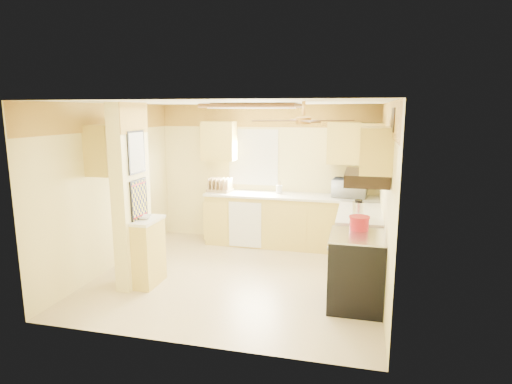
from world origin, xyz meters
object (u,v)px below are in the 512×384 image
(stove, at_px, (356,270))
(dutch_oven, at_px, (359,223))
(kettle, at_px, (358,209))
(bowl, at_px, (145,217))
(microwave, at_px, (350,188))

(stove, relative_size, dutch_oven, 3.54)
(kettle, bearing_deg, bowl, -164.46)
(bowl, relative_size, kettle, 0.76)
(microwave, distance_m, kettle, 1.40)
(microwave, bearing_deg, stove, 101.45)
(stove, xyz_separation_m, kettle, (-0.01, 0.79, 0.59))
(microwave, bearing_deg, dutch_oven, 102.35)
(microwave, bearing_deg, bowl, 46.33)
(stove, distance_m, kettle, 0.99)
(microwave, distance_m, bowl, 3.45)
(microwave, xyz_separation_m, kettle, (0.16, -1.39, -0.04))
(dutch_oven, height_order, kettle, kettle)
(bowl, bearing_deg, microwave, 39.22)
(bowl, distance_m, kettle, 2.94)
(dutch_oven, bearing_deg, stove, -92.77)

